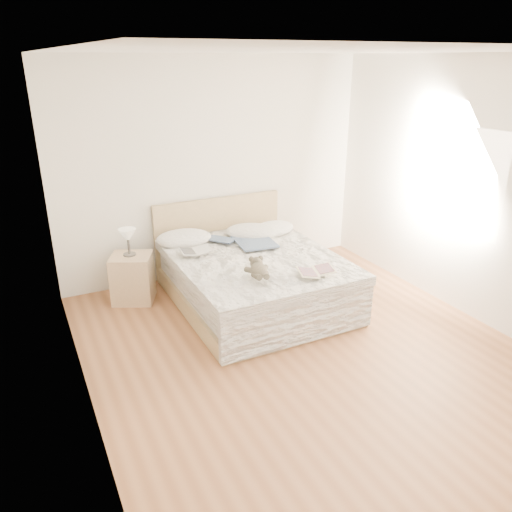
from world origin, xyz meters
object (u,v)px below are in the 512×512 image
photo_book (196,251)px  childrens_book (316,272)px  bed (252,277)px  nightstand (133,278)px  table_lamp (128,237)px  teddy_bear (259,275)px

photo_book → childrens_book: (0.90, -1.09, 0.00)m
bed → childrens_book: bed is taller
nightstand → table_lamp: (-0.00, 0.02, 0.50)m
photo_book → childrens_book: bearing=-45.8°
bed → childrens_book: bearing=-68.3°
photo_book → teddy_bear: size_ratio=1.18×
table_lamp → childrens_book: bearing=-43.5°
table_lamp → bed: bearing=-28.1°
photo_book → childrens_book: same height
bed → photo_book: size_ratio=5.96×
bed → teddy_bear: (-0.26, -0.68, 0.34)m
bed → teddy_bear: size_ratio=7.01×
nightstand → table_lamp: table_lamp is taller
photo_book → nightstand: bearing=155.2°
nightstand → childrens_book: childrens_book is taller
teddy_bear → table_lamp: bearing=135.9°
photo_book → table_lamp: bearing=153.9°
table_lamp → nightstand: bearing=-79.6°
bed → photo_book: (-0.58, 0.27, 0.32)m
bed → teddy_bear: bed is taller
bed → nightstand: 1.38m
bed → childrens_book: 0.94m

